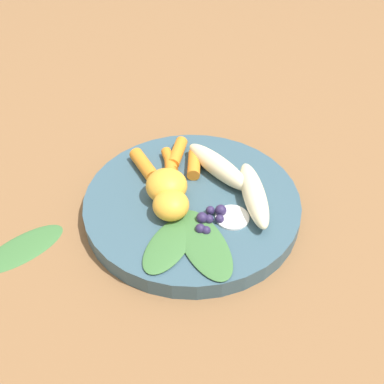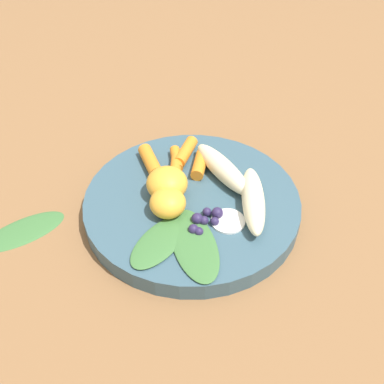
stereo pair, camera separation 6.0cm
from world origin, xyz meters
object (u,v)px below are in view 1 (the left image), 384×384
(banana_peeled_left, at_px, (218,166))
(kale_leaf_stray, at_px, (23,247))
(banana_peeled_right, at_px, (254,194))
(orange_segment_near, at_px, (171,205))
(bowl, at_px, (192,204))

(banana_peeled_left, distance_m, kale_leaf_stray, 0.28)
(banana_peeled_left, bearing_deg, kale_leaf_stray, 76.11)
(banana_peeled_right, xyz_separation_m, orange_segment_near, (-0.02, -0.11, 0.00))
(banana_peeled_left, xyz_separation_m, orange_segment_near, (0.05, -0.09, 0.00))
(banana_peeled_left, distance_m, orange_segment_near, 0.10)
(orange_segment_near, relative_size, kale_leaf_stray, 0.42)
(banana_peeled_right, bearing_deg, bowl, 77.25)
(bowl, bearing_deg, orange_segment_near, -63.94)
(orange_segment_near, xyz_separation_m, kale_leaf_stray, (-0.05, -0.18, -0.04))
(bowl, height_order, kale_leaf_stray, bowl)
(bowl, xyz_separation_m, kale_leaf_stray, (-0.03, -0.22, -0.01))
(orange_segment_near, bearing_deg, banana_peeled_left, 117.40)
(bowl, distance_m, kale_leaf_stray, 0.22)
(bowl, bearing_deg, banana_peeled_left, 118.33)
(banana_peeled_left, height_order, kale_leaf_stray, banana_peeled_left)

